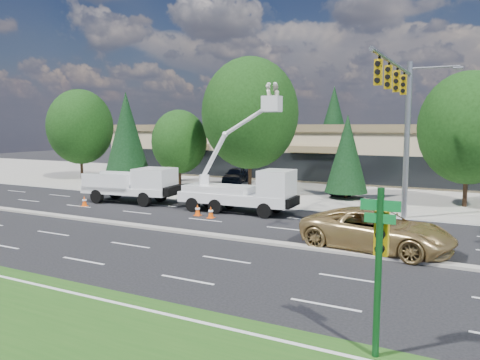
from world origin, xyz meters
The scene contains 25 objects.
ground centered at (0.00, 0.00, 0.00)m, with size 140.00×140.00×0.00m, color black.
concrete_apron centered at (0.00, 20.00, 0.01)m, with size 140.00×22.00×0.01m, color gray.
road_median centered at (0.00, 0.00, 0.06)m, with size 120.00×0.55×0.12m, color gray.
strip_mall centered at (0.00, 29.97, 2.83)m, with size 50.40×15.40×5.50m.
tree_front_a centered at (-22.00, 15.00, 5.27)m, with size 6.49×6.49×9.00m.
tree_front_b centered at (-16.00, 15.00, 4.58)m, with size 4.33×4.33×8.54m.
tree_front_c centered at (-10.00, 15.00, 3.97)m, with size 4.90×4.90×6.79m.
tree_front_d centered at (-3.00, 15.00, 6.38)m, with size 7.86×7.86×10.90m.
tree_front_e centered at (5.00, 15.00, 3.33)m, with size 3.15×3.15×6.22m.
tree_front_f centered at (13.00, 15.00, 5.24)m, with size 6.46×6.46×8.96m.
tree_back_a centered at (-18.00, 42.00, 4.85)m, with size 4.58×4.58×9.03m.
tree_back_b centered at (-4.00, 42.00, 5.67)m, with size 5.36×5.36×10.57m.
tree_back_c centered at (10.00, 42.00, 4.69)m, with size 4.43×4.43×8.74m.
signal_mast centered at (10.03, 7.04, 6.06)m, with size 2.76×10.16×9.00m.
street_sign_pole centered at (12.00, -8.40, 2.44)m, with size 0.90×0.44×4.00m.
utility_pickup centered at (-7.47, 6.04, 1.03)m, with size 6.75×3.21×2.49m.
bucket_truck centered at (1.12, 6.23, 1.71)m, with size 7.50×2.57×7.91m.
traffic_cone_a centered at (-9.64, 3.38, 0.34)m, with size 0.40×0.40×0.70m.
traffic_cone_b centered at (-1.13, 4.17, 0.34)m, with size 0.40×0.40×0.70m.
traffic_cone_c centered at (-0.03, 3.89, 0.34)m, with size 0.40×0.40×0.70m.
traffic_cone_d centered at (7.57, 4.04, 0.34)m, with size 0.40×0.40×0.70m.
traffic_cone_e centered at (10.68, 3.53, 0.34)m, with size 0.40×0.40×0.70m.
minivan centered at (10.05, 1.15, 0.90)m, with size 2.98×6.47×1.80m, color tan.
parked_car_west centered at (-6.64, 19.32, 0.75)m, with size 1.78×4.43×1.51m, color black.
parked_car_east centered at (4.20, 17.09, 0.74)m, with size 1.56×4.46×1.47m, color black.
Camera 1 is at (14.03, -19.21, 5.39)m, focal length 35.00 mm.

